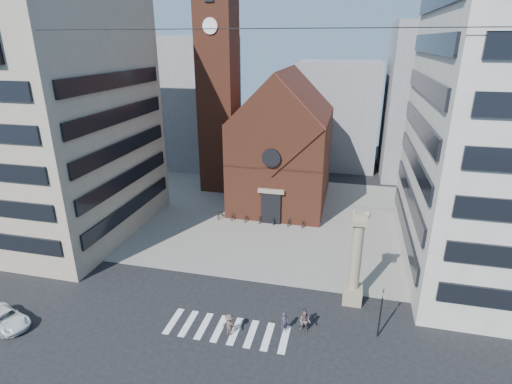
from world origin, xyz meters
TOP-DOWN VIEW (x-y plane):
  - ground at (0.00, 0.00)m, footprint 120.00×120.00m
  - piazza at (0.00, 19.00)m, footprint 46.00×30.00m
  - zebra_crossing at (0.55, -3.00)m, footprint 10.20×3.20m
  - church at (0.00, 25.04)m, footprint 12.00×16.65m
  - campanile at (-10.00, 28.00)m, footprint 5.50×5.50m
  - building_left at (-24.00, 10.00)m, footprint 18.00×20.00m
  - bg_block_left at (-20.00, 40.00)m, footprint 16.00×14.00m
  - bg_block_mid at (6.00, 45.00)m, footprint 14.00×12.00m
  - bg_block_right at (22.00, 42.00)m, footprint 16.00×14.00m
  - lion_column at (10.01, 3.00)m, footprint 1.63×1.60m
  - traffic_light at (12.00, -1.00)m, footprint 0.13×0.16m
  - white_car at (-16.71, -6.57)m, footprint 5.01×3.44m
  - pedestrian_0 at (4.94, -2.14)m, footprint 0.75×0.70m
  - pedestrian_1 at (6.48, -1.79)m, footprint 1.08×0.95m
  - pedestrian_2 at (6.36, -1.14)m, footprint 0.49×1.00m
  - pedestrian_3 at (0.88, -3.43)m, footprint 1.21×0.75m
  - scooter_0 at (-6.53, 16.95)m, footprint 0.96×1.86m
  - scooter_1 at (-4.75, 16.95)m, footprint 0.82×1.78m
  - scooter_2 at (-2.97, 16.95)m, footprint 0.96×1.86m
  - scooter_3 at (-1.19, 16.95)m, footprint 0.82×1.78m
  - scooter_4 at (0.59, 16.95)m, footprint 0.96×1.86m
  - scooter_5 at (2.37, 16.95)m, footprint 0.82×1.78m
  - scooter_6 at (4.14, 16.95)m, footprint 0.96×1.86m

SIDE VIEW (x-z plane):
  - ground at x=0.00m, z-range 0.00..0.00m
  - zebra_crossing at x=0.55m, z-range 0.00..0.01m
  - piazza at x=0.00m, z-range 0.00..0.05m
  - scooter_0 at x=-6.53m, z-range 0.05..0.98m
  - scooter_2 at x=-2.97m, z-range 0.05..0.98m
  - scooter_4 at x=0.59m, z-range 0.05..0.98m
  - scooter_6 at x=4.14m, z-range 0.05..0.98m
  - scooter_1 at x=-4.75m, z-range 0.05..1.08m
  - scooter_3 at x=-1.19m, z-range 0.05..1.08m
  - scooter_5 at x=2.37m, z-range 0.05..1.08m
  - white_car at x=-16.71m, z-range 0.00..1.27m
  - pedestrian_2 at x=6.36m, z-range 0.00..1.65m
  - pedestrian_0 at x=4.94m, z-range 0.00..1.71m
  - pedestrian_3 at x=0.88m, z-range 0.00..1.80m
  - pedestrian_1 at x=6.48m, z-range 0.00..1.89m
  - traffic_light at x=12.00m, z-range 0.14..4.44m
  - lion_column at x=10.01m, z-range -0.88..7.79m
  - church at x=0.00m, z-range -1.02..16.98m
  - bg_block_mid at x=6.00m, z-range 0.00..18.00m
  - bg_block_left at x=-20.00m, z-range 0.00..22.00m
  - bg_block_right at x=22.00m, z-range 0.00..24.00m
  - building_left at x=-24.00m, z-range 0.00..26.00m
  - campanile at x=-10.00m, z-range 0.14..31.34m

